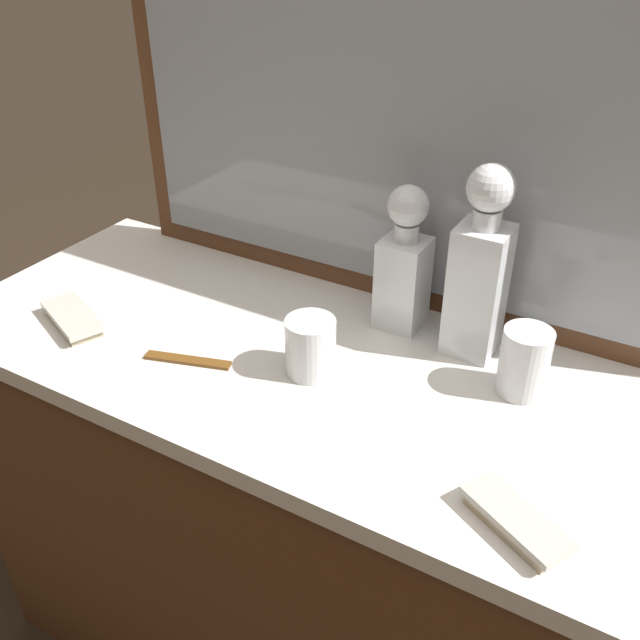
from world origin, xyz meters
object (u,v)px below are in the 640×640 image
(crystal_decanter_rear, at_px, (478,280))
(crystal_tumbler_far_right, at_px, (310,349))
(crystal_decanter_right, at_px, (403,272))
(tortoiseshell_comb, at_px, (188,360))
(crystal_tumbler_right, at_px, (524,364))
(silver_brush_front, at_px, (73,319))
(silver_brush_far_right, at_px, (515,521))

(crystal_decanter_rear, distance_m, crystal_tumbler_far_right, 0.28)
(crystal_decanter_right, relative_size, crystal_tumbler_far_right, 2.70)
(crystal_decanter_rear, bearing_deg, crystal_tumbler_far_right, -136.39)
(crystal_tumbler_far_right, xyz_separation_m, tortoiseshell_comb, (-0.18, -0.08, -0.04))
(crystal_decanter_rear, xyz_separation_m, tortoiseshell_comb, (-0.38, -0.26, -0.13))
(crystal_decanter_right, bearing_deg, crystal_tumbler_right, -19.54)
(tortoiseshell_comb, bearing_deg, silver_brush_front, -176.92)
(crystal_decanter_rear, relative_size, tortoiseshell_comb, 2.23)
(silver_brush_front, bearing_deg, crystal_decanter_right, 30.72)
(crystal_decanter_right, distance_m, silver_brush_front, 0.58)
(crystal_tumbler_far_right, xyz_separation_m, silver_brush_far_right, (0.38, -0.15, -0.03))
(tortoiseshell_comb, bearing_deg, crystal_decanter_right, 48.39)
(silver_brush_far_right, bearing_deg, crystal_tumbler_far_right, 157.98)
(crystal_decanter_rear, distance_m, crystal_tumbler_right, 0.15)
(silver_brush_front, xyz_separation_m, tortoiseshell_comb, (0.24, 0.01, -0.01))
(crystal_tumbler_right, bearing_deg, crystal_tumbler_far_right, -158.80)
(crystal_tumbler_far_right, distance_m, crystal_tumbler_right, 0.32)
(crystal_decanter_right, bearing_deg, silver_brush_far_right, -48.49)
(crystal_tumbler_right, bearing_deg, crystal_decanter_rear, 146.32)
(crystal_tumbler_right, relative_size, silver_brush_far_right, 0.71)
(crystal_tumbler_far_right, bearing_deg, silver_brush_front, -168.03)
(crystal_decanter_right, relative_size, silver_brush_far_right, 1.69)
(crystal_decanter_rear, distance_m, silver_brush_far_right, 0.40)
(crystal_decanter_rear, bearing_deg, crystal_decanter_right, 173.78)
(crystal_tumbler_right, height_order, tortoiseshell_comb, crystal_tumbler_right)
(crystal_decanter_rear, relative_size, silver_brush_front, 1.98)
(crystal_decanter_rear, height_order, crystal_tumbler_right, crystal_decanter_rear)
(crystal_decanter_right, height_order, silver_brush_far_right, crystal_decanter_right)
(crystal_decanter_right, bearing_deg, crystal_decanter_rear, -6.22)
(crystal_tumbler_right, height_order, silver_brush_far_right, crystal_tumbler_right)
(crystal_tumbler_far_right, relative_size, tortoiseshell_comb, 0.66)
(silver_brush_front, bearing_deg, crystal_tumbler_far_right, 11.97)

